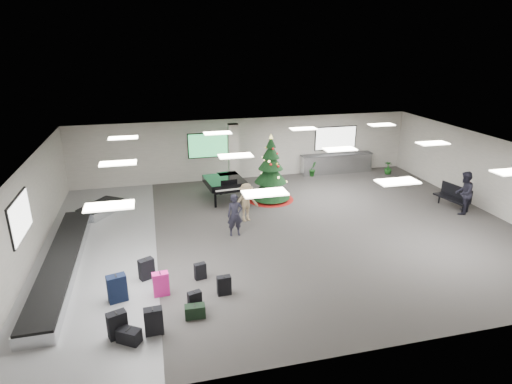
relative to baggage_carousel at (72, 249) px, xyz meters
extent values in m
plane|color=#3D3937|center=(7.84, 0.08, -0.21)|extent=(18.00, 18.00, 0.00)
cube|color=#A4A096|center=(7.84, 7.08, 1.39)|extent=(18.00, 0.02, 3.20)
cube|color=#A4A096|center=(7.84, -6.92, 1.39)|extent=(18.00, 0.02, 3.20)
cube|color=#A4A096|center=(-1.16, 0.08, 1.39)|extent=(0.02, 14.00, 3.20)
cube|color=#A4A096|center=(16.84, 0.08, 1.39)|extent=(0.02, 14.00, 3.20)
cube|color=silver|center=(7.84, 0.08, 2.99)|extent=(18.00, 14.00, 0.02)
cube|color=gray|center=(0.84, 0.08, -0.21)|extent=(4.00, 14.00, 0.01)
cube|color=#B8B2A8|center=(6.84, 5.68, 1.39)|extent=(0.50, 0.50, 3.20)
cube|color=green|center=(5.84, 7.03, 1.69)|extent=(2.20, 0.08, 1.30)
cube|color=white|center=(12.84, 7.03, 1.69)|extent=(2.40, 0.08, 1.30)
cube|color=white|center=(-1.11, -0.92, 1.69)|extent=(0.08, 2.10, 1.30)
cube|color=white|center=(1.84, -3.92, 2.93)|extent=(1.20, 0.60, 0.04)
cube|color=white|center=(1.84, 0.08, 2.93)|extent=(1.20, 0.60, 0.04)
cube|color=white|center=(1.84, 4.08, 2.93)|extent=(1.20, 0.60, 0.04)
cube|color=white|center=(5.84, -3.92, 2.93)|extent=(1.20, 0.60, 0.04)
cube|color=white|center=(5.84, 0.08, 2.93)|extent=(1.20, 0.60, 0.04)
cube|color=white|center=(5.84, 4.08, 2.93)|extent=(1.20, 0.60, 0.04)
cube|color=white|center=(9.84, -3.92, 2.93)|extent=(1.20, 0.60, 0.04)
cube|color=white|center=(9.84, 0.08, 2.93)|extent=(1.20, 0.60, 0.04)
cube|color=white|center=(9.84, 4.08, 2.93)|extent=(1.20, 0.60, 0.04)
cube|color=white|center=(13.84, -3.92, 2.93)|extent=(1.20, 0.60, 0.04)
cube|color=white|center=(13.84, 0.08, 2.93)|extent=(1.20, 0.60, 0.04)
cube|color=white|center=(13.84, 4.08, 2.93)|extent=(1.20, 0.60, 0.04)
cube|color=silver|center=(-0.16, -0.92, -0.02)|extent=(1.00, 8.00, 0.38)
cube|color=black|center=(-0.16, -0.92, 0.19)|extent=(0.95, 7.90, 0.05)
cube|color=silver|center=(0.64, 3.68, -0.02)|extent=(1.97, 2.21, 0.38)
cube|color=black|center=(0.64, 3.68, 0.19)|extent=(1.87, 2.10, 0.05)
cube|color=silver|center=(12.84, 6.73, 0.31)|extent=(4.00, 0.60, 1.05)
cube|color=#2F2F32|center=(12.84, 6.73, 0.85)|extent=(4.05, 0.65, 0.04)
cube|color=black|center=(2.67, -5.00, 0.15)|extent=(0.48, 0.28, 0.72)
cube|color=black|center=(2.67, -5.00, 0.52)|extent=(0.04, 0.16, 0.02)
cube|color=black|center=(3.78, -4.24, 0.07)|extent=(0.40, 0.28, 0.57)
cube|color=black|center=(3.78, -4.24, 0.36)|extent=(0.06, 0.12, 0.02)
cube|color=#EA1E8B|center=(2.91, -3.27, 0.15)|extent=(0.48, 0.30, 0.72)
cube|color=black|center=(2.91, -3.27, 0.51)|extent=(0.05, 0.16, 0.02)
cube|color=black|center=(4.12, -2.66, 0.05)|extent=(0.39, 0.27, 0.53)
cube|color=black|center=(4.12, -2.66, 0.32)|extent=(0.05, 0.12, 0.02)
cube|color=black|center=(1.70, -3.28, 0.19)|extent=(0.59, 0.43, 0.81)
cube|color=black|center=(1.70, -3.28, 0.61)|extent=(0.08, 0.19, 0.02)
cube|color=black|center=(1.79, -4.92, 0.14)|extent=(0.53, 0.40, 0.71)
cube|color=black|center=(1.79, -4.92, 0.50)|extent=(0.08, 0.16, 0.02)
cube|color=black|center=(3.75, -4.58, -0.03)|extent=(0.55, 0.29, 0.36)
cube|color=black|center=(3.75, -4.58, 0.16)|extent=(0.03, 0.16, 0.02)
cube|color=black|center=(4.69, -3.68, 0.08)|extent=(0.41, 0.23, 0.59)
cube|color=black|center=(4.69, -3.68, 0.38)|extent=(0.04, 0.13, 0.02)
cube|color=black|center=(2.51, -2.24, 0.12)|extent=(0.52, 0.43, 0.67)
cube|color=black|center=(2.51, -2.24, 0.47)|extent=(0.10, 0.15, 0.02)
cube|color=black|center=(2.06, -5.20, -0.03)|extent=(0.65, 0.58, 0.37)
cube|color=black|center=(2.06, -5.20, 0.17)|extent=(0.13, 0.17, 0.02)
cone|color=#6C090A|center=(8.14, 3.57, -0.14)|extent=(2.17, 2.17, 0.14)
cylinder|color=#3F2819|center=(8.14, 3.57, 0.07)|extent=(0.14, 0.14, 0.57)
cone|color=black|center=(8.14, 3.57, 0.41)|extent=(1.82, 1.82, 1.03)
cone|color=black|center=(8.14, 3.57, 1.10)|extent=(1.48, 1.48, 0.91)
cone|color=black|center=(8.14, 3.57, 1.67)|extent=(1.14, 1.14, 0.80)
cone|color=black|center=(8.14, 3.57, 2.12)|extent=(0.80, 0.80, 0.68)
cone|color=black|center=(8.14, 3.57, 2.52)|extent=(0.46, 0.46, 0.51)
cone|color=#FFE566|center=(8.14, 3.57, 2.77)|extent=(0.18, 0.18, 0.21)
cube|color=black|center=(6.08, 3.99, 0.67)|extent=(1.85, 2.04, 0.30)
cube|color=black|center=(6.18, 2.98, 0.58)|extent=(1.58, 0.48, 0.11)
cube|color=white|center=(6.18, 2.94, 0.65)|extent=(1.40, 0.29, 0.02)
cube|color=black|center=(6.15, 3.24, 0.88)|extent=(0.75, 0.11, 0.24)
cylinder|color=black|center=(5.51, 3.18, 0.15)|extent=(0.11, 0.11, 0.73)
cylinder|color=black|center=(6.79, 3.31, 0.15)|extent=(0.11, 0.11, 0.73)
cylinder|color=black|center=(6.00, 4.74, 0.15)|extent=(0.11, 0.11, 0.73)
cube|color=black|center=(15.56, 0.60, 0.23)|extent=(0.82, 1.67, 0.06)
cylinder|color=black|center=(15.56, -0.04, 0.00)|extent=(0.06, 0.06, 0.43)
cylinder|color=black|center=(15.56, 1.24, 0.00)|extent=(0.06, 0.06, 0.43)
cube|color=black|center=(15.81, 0.60, 0.53)|extent=(0.35, 1.58, 0.53)
imported|color=black|center=(5.80, 0.18, 0.60)|extent=(0.60, 0.40, 1.63)
imported|color=#927C5A|center=(6.52, 1.42, 0.59)|extent=(1.15, 0.84, 1.60)
imported|color=black|center=(15.60, -0.04, 0.71)|extent=(1.14, 1.12, 1.86)
imported|color=#133D14|center=(11.34, 6.48, 0.19)|extent=(0.56, 0.56, 0.80)
imported|color=#133D14|center=(15.52, 5.81, 0.15)|extent=(0.57, 0.57, 0.72)
camera|label=1|loc=(2.99, -14.36, 6.84)|focal=30.00mm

